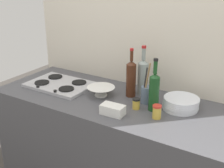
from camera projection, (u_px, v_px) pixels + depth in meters
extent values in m
cube|color=#4C4C51|center=(112.00, 151.00, 2.30)|extent=(1.80, 0.70, 0.90)
cube|color=beige|center=(137.00, 53.00, 2.34)|extent=(1.90, 0.06, 2.32)
cube|color=#B2B2B7|center=(61.00, 84.00, 2.38)|extent=(0.51, 0.36, 0.02)
cylinder|color=black|center=(42.00, 83.00, 2.37)|extent=(0.12, 0.12, 0.01)
cylinder|color=black|center=(66.00, 89.00, 2.25)|extent=(0.12, 0.12, 0.01)
cylinder|color=black|center=(55.00, 77.00, 2.50)|extent=(0.12, 0.12, 0.01)
cylinder|color=black|center=(79.00, 82.00, 2.37)|extent=(0.12, 0.12, 0.01)
cylinder|color=black|center=(38.00, 86.00, 2.29)|extent=(0.02, 0.02, 0.02)
cylinder|color=black|center=(55.00, 91.00, 2.20)|extent=(0.02, 0.02, 0.02)
cylinder|color=white|center=(180.00, 108.00, 1.99)|extent=(0.24, 0.24, 0.01)
cylinder|color=white|center=(181.00, 106.00, 1.99)|extent=(0.24, 0.24, 0.01)
cylinder|color=white|center=(180.00, 105.00, 1.99)|extent=(0.24, 0.24, 0.01)
cylinder|color=white|center=(181.00, 103.00, 1.98)|extent=(0.24, 0.24, 0.01)
cylinder|color=white|center=(181.00, 102.00, 1.98)|extent=(0.24, 0.24, 0.01)
cylinder|color=white|center=(181.00, 100.00, 1.98)|extent=(0.24, 0.24, 0.01)
cylinder|color=white|center=(182.00, 99.00, 1.97)|extent=(0.24, 0.24, 0.01)
cylinder|color=#19471E|center=(154.00, 94.00, 1.94)|extent=(0.07, 0.07, 0.24)
cone|color=#19471E|center=(155.00, 75.00, 1.89)|extent=(0.07, 0.07, 0.02)
cylinder|color=#19471E|center=(156.00, 67.00, 1.87)|extent=(0.03, 0.03, 0.09)
cylinder|color=black|center=(156.00, 60.00, 1.85)|extent=(0.03, 0.03, 0.02)
cylinder|color=gray|center=(143.00, 79.00, 2.18)|extent=(0.08, 0.08, 0.25)
cone|color=gray|center=(143.00, 62.00, 2.13)|extent=(0.08, 0.08, 0.03)
cylinder|color=gray|center=(144.00, 54.00, 2.11)|extent=(0.03, 0.03, 0.09)
cylinder|color=#B21E1E|center=(144.00, 47.00, 2.09)|extent=(0.03, 0.03, 0.02)
cylinder|color=#472314|center=(131.00, 80.00, 2.15)|extent=(0.07, 0.07, 0.25)
cone|color=#472314|center=(131.00, 63.00, 2.10)|extent=(0.07, 0.07, 0.03)
cylinder|color=#472314|center=(132.00, 56.00, 2.08)|extent=(0.02, 0.02, 0.08)
cylinder|color=#B21E1E|center=(132.00, 49.00, 2.06)|extent=(0.03, 0.03, 0.02)
cylinder|color=white|center=(101.00, 95.00, 2.20)|extent=(0.09, 0.09, 0.01)
cone|color=white|center=(101.00, 91.00, 2.19)|extent=(0.21, 0.21, 0.06)
cube|color=white|center=(113.00, 110.00, 1.91)|extent=(0.16, 0.09, 0.07)
cylinder|color=slate|center=(147.00, 95.00, 2.07)|extent=(0.08, 0.08, 0.12)
cylinder|color=#262626|center=(145.00, 82.00, 2.02)|extent=(0.02, 0.03, 0.21)
cylinder|color=#997247|center=(147.00, 81.00, 2.01)|extent=(0.04, 0.03, 0.25)
cylinder|color=gold|center=(157.00, 113.00, 1.86)|extent=(0.06, 0.06, 0.08)
cylinder|color=red|center=(157.00, 106.00, 1.84)|extent=(0.06, 0.06, 0.01)
cylinder|color=gold|center=(136.00, 104.00, 1.98)|extent=(0.05, 0.05, 0.06)
cylinder|color=black|center=(136.00, 99.00, 1.97)|extent=(0.05, 0.05, 0.01)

